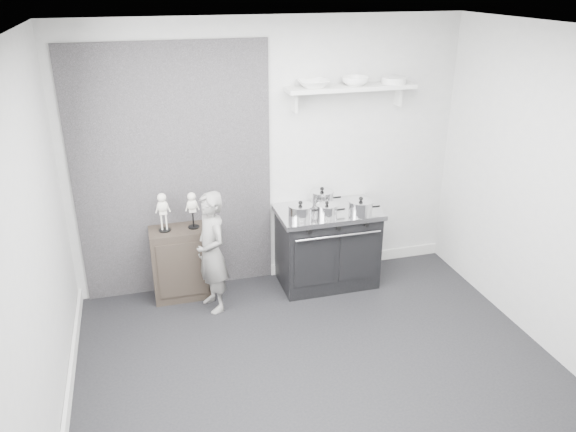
# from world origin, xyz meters

# --- Properties ---
(ground) EXTENTS (4.00, 4.00, 0.00)m
(ground) POSITION_xyz_m (0.00, 0.00, 0.00)
(ground) COLOR black
(ground) RESTS_ON ground
(room_shell) EXTENTS (4.02, 3.62, 2.71)m
(room_shell) POSITION_xyz_m (-0.09, 0.15, 1.64)
(room_shell) COLOR silver
(room_shell) RESTS_ON ground
(wall_shelf) EXTENTS (1.30, 0.26, 0.24)m
(wall_shelf) POSITION_xyz_m (0.80, 1.68, 2.01)
(wall_shelf) COLOR silver
(wall_shelf) RESTS_ON room_shell
(stove) EXTENTS (1.04, 0.65, 0.83)m
(stove) POSITION_xyz_m (0.53, 1.48, 0.42)
(stove) COLOR black
(stove) RESTS_ON ground
(side_cabinet) EXTENTS (0.57, 0.33, 0.74)m
(side_cabinet) POSITION_xyz_m (-0.97, 1.61, 0.37)
(side_cabinet) COLOR black
(side_cabinet) RESTS_ON ground
(child) EXTENTS (0.41, 0.51, 1.21)m
(child) POSITION_xyz_m (-0.69, 1.30, 0.60)
(child) COLOR slate
(child) RESTS_ON ground
(pot_front_left) EXTENTS (0.33, 0.24, 0.18)m
(pot_front_left) POSITION_xyz_m (0.21, 1.37, 0.90)
(pot_front_left) COLOR silver
(pot_front_left) RESTS_ON stove
(pot_back_left) EXTENTS (0.33, 0.24, 0.21)m
(pot_back_left) POSITION_xyz_m (0.51, 1.60, 0.92)
(pot_back_left) COLOR silver
(pot_back_left) RESTS_ON stove
(pot_front_right) EXTENTS (0.33, 0.24, 0.19)m
(pot_front_right) POSITION_xyz_m (0.80, 1.28, 0.91)
(pot_front_right) COLOR silver
(pot_front_right) RESTS_ON stove
(pot_front_center) EXTENTS (0.30, 0.21, 0.16)m
(pot_front_center) POSITION_xyz_m (0.47, 1.33, 0.90)
(pot_front_center) COLOR silver
(pot_front_center) RESTS_ON stove
(skeleton_full) EXTENTS (0.13, 0.08, 0.45)m
(skeleton_full) POSITION_xyz_m (-1.10, 1.61, 0.97)
(skeleton_full) COLOR silver
(skeleton_full) RESTS_ON side_cabinet
(skeleton_torso) EXTENTS (0.12, 0.08, 0.42)m
(skeleton_torso) POSITION_xyz_m (-0.82, 1.61, 0.96)
(skeleton_torso) COLOR silver
(skeleton_torso) RESTS_ON side_cabinet
(bowl_large) EXTENTS (0.30, 0.30, 0.07)m
(bowl_large) POSITION_xyz_m (0.41, 1.67, 2.08)
(bowl_large) COLOR white
(bowl_large) RESTS_ON wall_shelf
(bowl_small) EXTENTS (0.26, 0.26, 0.08)m
(bowl_small) POSITION_xyz_m (0.84, 1.67, 2.08)
(bowl_small) COLOR white
(bowl_small) RESTS_ON wall_shelf
(plate_stack) EXTENTS (0.25, 0.25, 0.06)m
(plate_stack) POSITION_xyz_m (1.25, 1.67, 2.07)
(plate_stack) COLOR silver
(plate_stack) RESTS_ON wall_shelf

